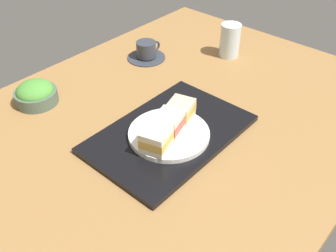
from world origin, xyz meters
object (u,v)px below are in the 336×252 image
coffee_cup (146,52)px  sandwich_near (156,139)px  sandwich_far (181,110)px  salad_bowl (36,94)px  drinking_glass (230,40)px  sandwich_plate (169,134)px  sandwich_middle (169,123)px

coffee_cup → sandwich_near: bearing=-133.4°
sandwich_far → salad_bowl: size_ratio=0.69×
sandwich_near → drinking_glass: size_ratio=0.72×
sandwich_plate → coffee_cup: bearing=51.3°
sandwich_middle → drinking_glass: (49.39, 14.93, 0.24)cm
sandwich_near → coffee_cup: 51.55cm
sandwich_far → drinking_glass: (42.63, 13.13, 0.58)cm
sandwich_plate → drinking_glass: 51.73cm
sandwich_plate → drinking_glass: (49.39, 14.93, 3.70)cm
sandwich_plate → drinking_glass: bearing=16.8°
sandwich_middle → salad_bowl: bearing=107.4°
sandwich_near → sandwich_far: (13.52, 3.59, -0.35)cm
sandwich_near → coffee_cup: sandwich_near is taller
sandwich_middle → coffee_cup: 45.77cm
sandwich_far → coffee_cup: bearing=57.2°
sandwich_far → sandwich_near: bearing=-165.1°
coffee_cup → sandwich_plate: bearing=-128.7°
salad_bowl → sandwich_plate: bearing=-72.6°
sandwich_middle → sandwich_far: 7.00cm
sandwich_plate → salad_bowl: size_ratio=1.70×
salad_bowl → sandwich_far: bearing=-63.5°
sandwich_plate → salad_bowl: (-12.83, 41.01, 0.88)cm
sandwich_near → sandwich_middle: 7.00cm
sandwich_near → sandwich_far: size_ratio=0.99×
sandwich_middle → salad_bowl: size_ratio=0.69×
sandwich_plate → salad_bowl: 42.98cm
sandwich_far → drinking_glass: drinking_glass is taller
coffee_cup → sandwich_far: bearing=-122.8°
sandwich_middle → salad_bowl: 43.05cm
sandwich_middle → sandwich_far: (6.76, 1.80, -0.34)cm
sandwich_plate → salad_bowl: bearing=107.4°
sandwich_near → sandwich_plate: bearing=14.9°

